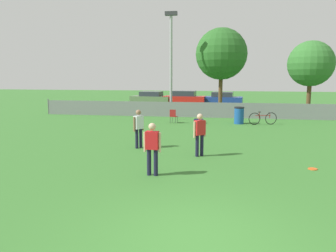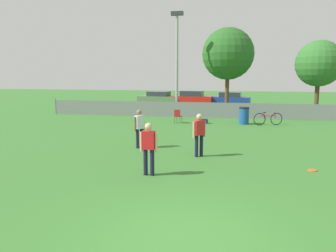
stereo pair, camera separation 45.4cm
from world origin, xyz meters
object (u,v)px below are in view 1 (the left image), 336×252
(player_defender_red, at_px, (152,145))
(frisbee_disc, at_px, (313,169))
(parked_car_blue, at_px, (222,99))
(gear_bag_sideline, at_px, (199,121))
(parked_car_olive, at_px, (151,98))
(bicycle_sideline, at_px, (263,118))
(trash_bin, at_px, (239,115))
(tree_far_right, at_px, (311,64))
(player_thrower_red, at_px, (200,132))
(parked_car_red, at_px, (184,98))
(folding_chair_sideline, at_px, (173,115))
(tree_near_pole, at_px, (221,54))
(player_receiver_white, at_px, (139,126))
(light_pole, at_px, (171,54))

(player_defender_red, distance_m, frisbee_disc, 5.29)
(parked_car_blue, bearing_deg, frisbee_disc, -76.67)
(gear_bag_sideline, bearing_deg, parked_car_olive, 114.74)
(bicycle_sideline, height_order, trash_bin, trash_bin)
(bicycle_sideline, distance_m, parked_car_blue, 13.53)
(gear_bag_sideline, bearing_deg, tree_far_right, 35.66)
(player_thrower_red, relative_size, parked_car_olive, 0.36)
(player_defender_red, bearing_deg, parked_car_red, 97.77)
(frisbee_disc, bearing_deg, folding_chair_sideline, 122.43)
(tree_near_pole, distance_m, frisbee_disc, 17.21)
(player_defender_red, xyz_separation_m, parked_car_blue, (1.88, 24.64, -0.26))
(tree_far_right, xyz_separation_m, parked_car_blue, (-6.53, 7.65, -3.21))
(trash_bin, xyz_separation_m, parked_car_olive, (-8.61, 13.03, 0.14))
(trash_bin, distance_m, parked_car_red, 13.81)
(frisbee_disc, bearing_deg, parked_car_red, 107.04)
(folding_chair_sideline, bearing_deg, trash_bin, -161.89)
(tree_near_pole, xyz_separation_m, parked_car_blue, (0.13, 6.88, -4.05))
(folding_chair_sideline, distance_m, parked_car_blue, 13.87)
(tree_near_pole, height_order, player_receiver_white, tree_near_pole)
(trash_bin, bearing_deg, frisbee_disc, -78.90)
(tree_near_pole, xyz_separation_m, player_thrower_red, (-0.53, -15.11, -3.79))
(player_thrower_red, xyz_separation_m, parked_car_red, (-3.23, 21.69, -0.23))
(player_thrower_red, relative_size, parked_car_blue, 0.39)
(folding_chair_sideline, relative_size, gear_bag_sideline, 1.48)
(player_receiver_white, height_order, frisbee_disc, player_receiver_white)
(tree_near_pole, bearing_deg, parked_car_blue, 88.89)
(gear_bag_sideline, height_order, parked_car_olive, parked_car_olive)
(folding_chair_sideline, bearing_deg, frisbee_disc, 134.97)
(light_pole, distance_m, parked_car_blue, 10.79)
(tree_near_pole, bearing_deg, player_thrower_red, -92.01)
(parked_car_olive, height_order, parked_car_blue, parked_car_blue)
(bicycle_sideline, distance_m, parked_car_red, 14.51)
(player_defender_red, xyz_separation_m, frisbee_disc, (4.98, 1.52, -0.92))
(player_receiver_white, xyz_separation_m, gear_bag_sideline, (1.90, 7.68, -0.79))
(light_pole, xyz_separation_m, folding_chair_sideline, (0.85, -4.25, -4.08))
(tree_near_pole, height_order, gear_bag_sideline, tree_near_pole)
(folding_chair_sideline, bearing_deg, gear_bag_sideline, -159.58)
(trash_bin, relative_size, parked_car_blue, 0.26)
(folding_chair_sideline, bearing_deg, player_defender_red, 108.19)
(player_defender_red, height_order, parked_car_red, player_defender_red)
(parked_car_red, bearing_deg, parked_car_blue, 8.83)
(light_pole, xyz_separation_m, frisbee_disc, (6.93, -13.82, -4.57))
(player_defender_red, xyz_separation_m, parked_car_red, (-2.01, 24.35, -0.23))
(light_pole, xyz_separation_m, parked_car_red, (-0.06, 9.00, -3.88))
(gear_bag_sideline, distance_m, parked_car_blue, 13.40)
(folding_chair_sideline, xyz_separation_m, parked_car_red, (-0.91, 13.26, 0.20))
(tree_far_right, height_order, bicycle_sideline, tree_far_right)
(player_defender_red, relative_size, bicycle_sideline, 0.92)
(player_receiver_white, xyz_separation_m, trash_bin, (4.42, 7.86, -0.39))
(light_pole, xyz_separation_m, bicycle_sideline, (6.41, -3.98, -4.19))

